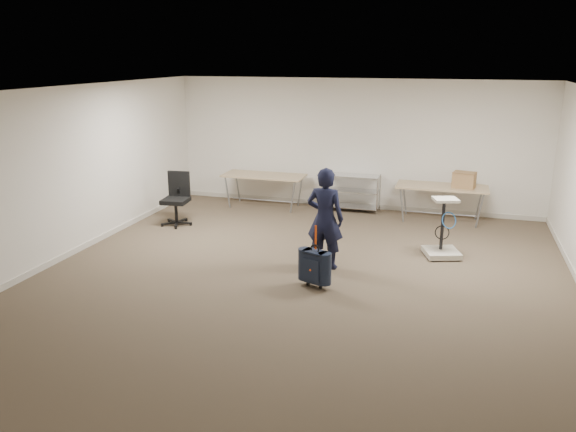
% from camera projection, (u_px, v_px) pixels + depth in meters
% --- Properties ---
extents(ground, '(9.00, 9.00, 0.00)m').
position_uv_depth(ground, '(298.00, 282.00, 8.38)').
color(ground, '#45372A').
rests_on(ground, ground).
extents(room_shell, '(8.00, 9.00, 9.00)m').
position_uv_depth(room_shell, '(320.00, 250.00, 9.64)').
color(room_shell, silver).
rests_on(room_shell, ground).
extents(folding_table_left, '(1.80, 0.75, 0.73)m').
position_uv_depth(folding_table_left, '(264.00, 177.00, 12.36)').
color(folding_table_left, tan).
rests_on(folding_table_left, ground).
extents(folding_table_right, '(1.80, 0.75, 0.73)m').
position_uv_depth(folding_table_right, '(442.00, 188.00, 11.30)').
color(folding_table_right, tan).
rests_on(folding_table_right, ground).
extents(wire_shelf, '(1.22, 0.47, 0.80)m').
position_uv_depth(wire_shelf, '(351.00, 191.00, 12.13)').
color(wire_shelf, silver).
rests_on(wire_shelf, ground).
extents(person, '(0.61, 0.42, 1.62)m').
position_uv_depth(person, '(325.00, 218.00, 8.77)').
color(person, black).
rests_on(person, ground).
extents(suitcase, '(0.39, 0.30, 0.94)m').
position_uv_depth(suitcase, '(315.00, 267.00, 8.13)').
color(suitcase, black).
rests_on(suitcase, ground).
extents(office_chair, '(0.63, 0.63, 1.04)m').
position_uv_depth(office_chair, '(177.00, 209.00, 11.18)').
color(office_chair, black).
rests_on(office_chair, ground).
extents(equipment_cart, '(0.70, 0.70, 1.01)m').
position_uv_depth(equipment_cart, '(442.00, 241.00, 9.39)').
color(equipment_cart, silver).
rests_on(equipment_cart, ground).
extents(cardboard_box, '(0.47, 0.39, 0.31)m').
position_uv_depth(cardboard_box, '(464.00, 180.00, 11.10)').
color(cardboard_box, '#9D8049').
rests_on(cardboard_box, folding_table_right).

